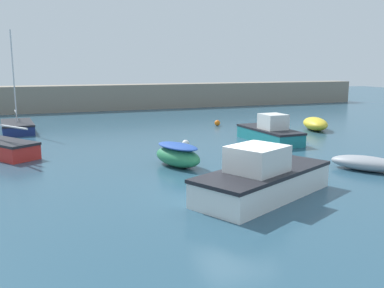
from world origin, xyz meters
The scene contains 10 objects.
ground_plane centered at (0.00, 0.00, -0.10)m, with size 120.00×120.00×0.20m, color #284C60.
harbor_breakwater centered at (0.00, 30.46, 1.24)m, with size 59.46×2.64×2.48m, color gray.
rowboat_white_midwater centered at (6.83, 1.29, 0.31)m, with size 2.59×3.09×0.63m.
rowboat_with_red_cover centered at (-0.40, 4.90, 0.52)m, with size 2.06×2.96×1.03m.
cabin_cruiser_white centered at (6.61, 8.75, 0.57)m, with size 1.91×4.80×1.66m.
motorboat_grey_hull centered at (0.82, -0.36, 0.65)m, with size 5.89×4.32×1.82m.
open_tender_yellow centered at (12.00, 11.74, 0.43)m, with size 2.60×3.53×0.86m.
sailboat_tall_mast centered at (-7.25, 18.02, 0.37)m, with size 2.23×4.50×6.67m.
mooring_buoy_orange centered at (6.49, 15.98, 0.21)m, with size 0.42×0.42×0.42m, color orange.
mooring_buoy_white centered at (1.44, 8.93, 0.20)m, with size 0.41×0.41×0.41m, color white.
Camera 1 is at (-6.37, -12.60, 4.43)m, focal length 40.00 mm.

